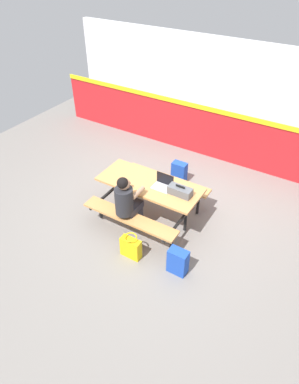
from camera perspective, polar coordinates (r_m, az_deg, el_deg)
The scene contains 9 objects.
ground_plane at distance 6.30m, azimuth 0.17°, elevation -4.09°, with size 10.00×10.00×0.02m, color gray.
accent_backdrop at distance 7.58m, azimuth 10.64°, elevation 14.30°, with size 8.00×0.14×2.60m.
picnic_table_main at distance 5.93m, azimuth 0.00°, elevation 0.18°, with size 1.82×1.56×0.74m.
student_nearer at distance 5.53m, azimuth -3.82°, elevation -1.44°, with size 0.36×0.53×1.21m.
laptop_silver at distance 5.73m, azimuth 2.29°, elevation 1.28°, with size 0.32×0.22×0.22m.
toolbox_grey at distance 5.57m, azimuth 5.17°, elevation 0.19°, with size 0.40×0.18×0.18m.
backpack_dark at distance 7.06m, azimuth 5.04°, elevation 3.35°, with size 0.30×0.22×0.44m.
tote_bag_bright at distance 5.47m, azimuth -3.15°, elevation -9.27°, with size 0.34×0.21×0.43m.
satchel_spare at distance 5.26m, azimuth 4.82°, elevation -11.53°, with size 0.30×0.22×0.44m.
Camera 1 is at (2.44, -4.00, 4.20)m, focal length 31.72 mm.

